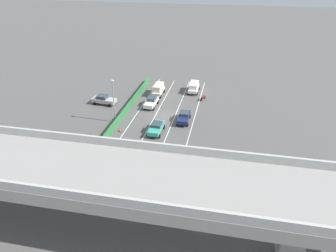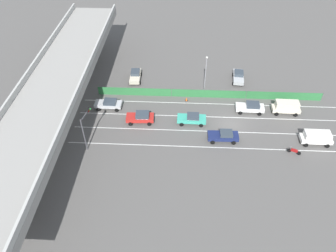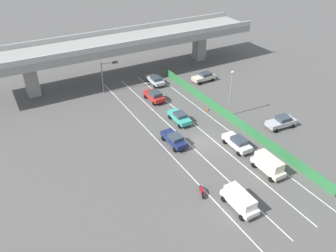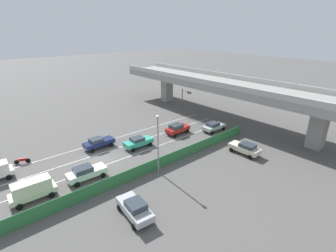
# 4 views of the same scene
# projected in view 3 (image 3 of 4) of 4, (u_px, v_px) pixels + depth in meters

# --- Properties ---
(ground_plane) EXTENTS (300.00, 300.00, 0.00)m
(ground_plane) POSITION_uv_depth(u_px,v_px,m) (202.00, 142.00, 45.87)
(ground_plane) COLOR #565451
(lane_line_left_edge) EXTENTS (0.14, 42.31, 0.01)m
(lane_line_left_edge) POSITION_uv_depth(u_px,v_px,m) (158.00, 141.00, 46.06)
(lane_line_left_edge) COLOR silver
(lane_line_left_edge) RESTS_ON ground
(lane_line_mid_left) EXTENTS (0.14, 42.31, 0.01)m
(lane_line_mid_left) POSITION_uv_depth(u_px,v_px,m) (179.00, 135.00, 47.48)
(lane_line_mid_left) COLOR silver
(lane_line_mid_left) RESTS_ON ground
(lane_line_mid_right) EXTENTS (0.14, 42.31, 0.01)m
(lane_line_mid_right) POSITION_uv_depth(u_px,v_px,m) (199.00, 128.00, 48.90)
(lane_line_mid_right) COLOR silver
(lane_line_mid_right) RESTS_ON ground
(lane_line_right_edge) EXTENTS (0.14, 42.31, 0.01)m
(lane_line_right_edge) POSITION_uv_depth(u_px,v_px,m) (218.00, 122.00, 50.33)
(lane_line_right_edge) COLOR silver
(lane_line_right_edge) RESTS_ON ground
(elevated_overpass) EXTENTS (53.78, 8.76, 8.09)m
(elevated_overpass) POSITION_uv_depth(u_px,v_px,m) (123.00, 44.00, 61.86)
(elevated_overpass) COLOR gray
(elevated_overpass) RESTS_ON ground
(green_fence) EXTENTS (0.10, 38.41, 1.51)m
(green_fence) POSITION_uv_depth(u_px,v_px,m) (228.00, 115.00, 50.67)
(green_fence) COLOR #2D753D
(green_fence) RESTS_ON ground
(car_hatchback_white) EXTENTS (2.05, 4.59, 1.73)m
(car_hatchback_white) POSITION_uv_depth(u_px,v_px,m) (237.00, 142.00, 44.25)
(car_hatchback_white) COLOR silver
(car_hatchback_white) RESTS_ON ground
(car_sedan_navy) EXTENTS (2.01, 4.53, 1.62)m
(car_sedan_navy) POSITION_uv_depth(u_px,v_px,m) (174.00, 139.00, 45.01)
(car_sedan_navy) COLOR navy
(car_sedan_navy) RESTS_ON ground
(car_van_white) EXTENTS (2.06, 4.50, 2.01)m
(car_van_white) POSITION_uv_depth(u_px,v_px,m) (240.00, 199.00, 35.03)
(car_van_white) COLOR silver
(car_van_white) RESTS_ON ground
(car_sedan_red) EXTENTS (2.20, 4.37, 1.73)m
(car_sedan_red) POSITION_uv_depth(u_px,v_px,m) (154.00, 96.00, 55.74)
(car_sedan_red) COLOR red
(car_sedan_red) RESTS_ON ground
(car_taxi_teal) EXTENTS (2.03, 4.49, 1.61)m
(car_taxi_teal) POSITION_uv_depth(u_px,v_px,m) (180.00, 117.00, 49.93)
(car_taxi_teal) COLOR teal
(car_taxi_teal) RESTS_ON ground
(car_van_cream) EXTENTS (2.00, 4.46, 2.21)m
(car_van_cream) POSITION_uv_depth(u_px,v_px,m) (269.00, 164.00, 39.90)
(car_van_cream) COLOR beige
(car_van_cream) RESTS_ON ground
(car_sedan_silver) EXTENTS (2.07, 4.42, 1.56)m
(car_sedan_silver) POSITION_uv_depth(u_px,v_px,m) (156.00, 80.00, 61.28)
(car_sedan_silver) COLOR #B7BABC
(car_sedan_silver) RESTS_ON ground
(motorcycle) EXTENTS (0.89, 1.85, 0.93)m
(motorcycle) POSITION_uv_depth(u_px,v_px,m) (202.00, 191.00, 37.10)
(motorcycle) COLOR black
(motorcycle) RESTS_ON ground
(parked_wagon_silver) EXTENTS (4.64, 2.38, 1.76)m
(parked_wagon_silver) POSITION_uv_depth(u_px,v_px,m) (281.00, 122.00, 48.65)
(parked_wagon_silver) COLOR #B2B5B7
(parked_wagon_silver) RESTS_ON ground
(parked_sedan_cream) EXTENTS (4.44, 2.14, 1.66)m
(parked_sedan_cream) POSITION_uv_depth(u_px,v_px,m) (204.00, 77.00, 62.32)
(parked_sedan_cream) COLOR beige
(parked_sedan_cream) RESTS_ON ground
(traffic_light) EXTENTS (2.99, 0.87, 5.66)m
(traffic_light) POSITION_uv_depth(u_px,v_px,m) (107.00, 71.00, 56.94)
(traffic_light) COLOR #47474C
(traffic_light) RESTS_ON ground
(street_lamp) EXTENTS (0.60, 0.36, 7.48)m
(street_lamp) POSITION_uv_depth(u_px,v_px,m) (231.00, 90.00, 49.58)
(street_lamp) COLOR gray
(street_lamp) RESTS_ON ground
(traffic_cone) EXTENTS (0.47, 0.47, 0.63)m
(traffic_cone) POSITION_uv_depth(u_px,v_px,m) (207.00, 109.00, 53.26)
(traffic_cone) COLOR orange
(traffic_cone) RESTS_ON ground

